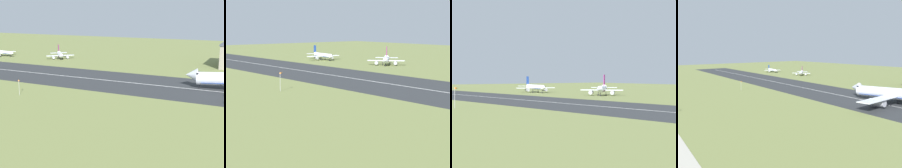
# 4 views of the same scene
# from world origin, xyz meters

# --- Properties ---
(ground_plane) EXTENTS (664.10, 664.10, 0.00)m
(ground_plane) POSITION_xyz_m (0.00, 62.91, 0.00)
(ground_plane) COLOR olive
(runway_strip) EXTENTS (424.10, 46.57, 0.06)m
(runway_strip) POSITION_xyz_m (0.00, 125.82, 0.03)
(runway_strip) COLOR #2B2D30
(runway_strip) RESTS_ON ground_plane
(runway_centreline) EXTENTS (381.69, 0.70, 0.01)m
(runway_centreline) POSITION_xyz_m (0.00, 125.82, 0.07)
(runway_centreline) COLOR silver
(runway_centreline) RESTS_ON runway_strip
(airplane_parked_west) EXTENTS (26.25, 22.55, 9.04)m
(airplane_parked_west) POSITION_xyz_m (-107.08, 172.80, 3.04)
(airplane_parked_west) COLOR white
(airplane_parked_west) RESTS_ON ground_plane
(airplane_parked_centre) EXTENTS (20.06, 19.77, 10.28)m
(airplane_parked_centre) POSITION_xyz_m (-55.38, 179.29, 3.18)
(airplane_parked_centre) COLOR silver
(airplane_parked_centre) RESTS_ON ground_plane
(windsock_pole) EXTENTS (1.98, 2.25, 6.59)m
(windsock_pole) POSITION_xyz_m (-10.19, 83.79, 5.90)
(windsock_pole) COLOR #B7B7BC
(windsock_pole) RESTS_ON ground_plane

